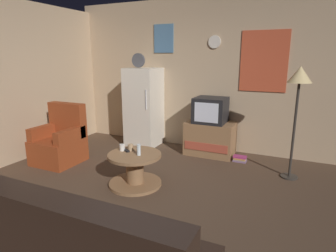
% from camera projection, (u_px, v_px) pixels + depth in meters
% --- Properties ---
extents(ground_plane, '(12.00, 12.00, 0.00)m').
position_uv_depth(ground_plane, '(136.00, 202.00, 3.44)').
color(ground_plane, '#4C3828').
extents(wall_with_art, '(5.20, 0.12, 2.74)m').
position_uv_depth(wall_with_art, '(203.00, 75.00, 5.27)').
color(wall_with_art, tan).
rests_on(wall_with_art, ground_plane).
extents(fridge, '(0.60, 0.62, 1.77)m').
position_uv_depth(fridge, '(144.00, 107.00, 5.54)').
color(fridge, silver).
rests_on(fridge, ground_plane).
extents(tv_stand, '(0.84, 0.53, 0.58)m').
position_uv_depth(tv_stand, '(210.00, 138.00, 5.07)').
color(tv_stand, '#8E6642').
rests_on(tv_stand, ground_plane).
extents(crt_tv, '(0.54, 0.51, 0.44)m').
position_uv_depth(crt_tv, '(210.00, 110.00, 4.95)').
color(crt_tv, black).
rests_on(crt_tv, tv_stand).
extents(standing_lamp, '(0.32, 0.32, 1.59)m').
position_uv_depth(standing_lamp, '(299.00, 84.00, 3.83)').
color(standing_lamp, '#332D28').
rests_on(standing_lamp, ground_plane).
extents(coffee_table, '(0.72, 0.72, 0.45)m').
position_uv_depth(coffee_table, '(135.00, 169.00, 3.86)').
color(coffee_table, '#8E6642').
rests_on(coffee_table, ground_plane).
extents(wine_glass, '(0.05, 0.05, 0.15)m').
position_uv_depth(wine_glass, '(139.00, 150.00, 3.74)').
color(wine_glass, silver).
rests_on(wine_glass, coffee_table).
extents(mug_ceramic_white, '(0.08, 0.08, 0.09)m').
position_uv_depth(mug_ceramic_white, '(122.00, 147.00, 3.93)').
color(mug_ceramic_white, silver).
rests_on(mug_ceramic_white, coffee_table).
extents(mug_ceramic_tan, '(0.08, 0.08, 0.09)m').
position_uv_depth(mug_ceramic_tan, '(131.00, 147.00, 3.93)').
color(mug_ceramic_tan, tan).
rests_on(mug_ceramic_tan, coffee_table).
extents(remote_control, '(0.15, 0.11, 0.02)m').
position_uv_depth(remote_control, '(126.00, 150.00, 3.92)').
color(remote_control, black).
rests_on(remote_control, coffee_table).
extents(armchair, '(0.68, 0.68, 0.96)m').
position_uv_depth(armchair, '(60.00, 142.00, 4.70)').
color(armchair, maroon).
rests_on(armchair, ground_plane).
extents(book_stack, '(0.22, 0.14, 0.10)m').
position_uv_depth(book_stack, '(240.00, 159.00, 4.76)').
color(book_stack, slate).
rests_on(book_stack, ground_plane).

